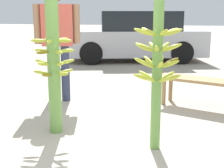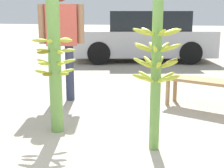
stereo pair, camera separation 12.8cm
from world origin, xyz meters
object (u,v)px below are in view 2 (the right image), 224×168
Objects in this scene: banana_stalk_center at (156,66)px; vendor_person at (62,34)px; banana_stalk_left at (55,61)px; market_bench at (210,85)px; parked_car at (143,37)px.

banana_stalk_center is 2.15m from vendor_person.
banana_stalk_left is 1.10× the size of market_bench.
banana_stalk_left is at bearing 164.82° from parked_car.
banana_stalk_left is 5.98m from parked_car.
market_bench is at bearing 71.61° from banana_stalk_center.
banana_stalk_left is 1.14m from banana_stalk_center.
banana_stalk_center is 1.69m from market_bench.
banana_stalk_left is 0.37× the size of parked_car.
banana_stalk_center reaches higher than parked_car.
parked_car is at bearing 130.43° from market_bench.
vendor_person is at bearing 112.50° from banana_stalk_left.
banana_stalk_center is at bearing 117.24° from vendor_person.
parked_car is at bearing -115.83° from vendor_person.
market_bench is (1.64, 1.38, -0.45)m from banana_stalk_left.
parked_car is at bearing 92.28° from banana_stalk_left.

